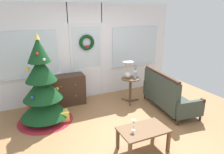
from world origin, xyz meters
TOP-DOWN VIEW (x-y plane):
  - ground_plane at (0.00, 0.00)m, footprint 6.76×6.76m
  - back_wall_with_door at (0.00, 2.08)m, footprint 5.20×0.19m
  - christmas_tree at (-1.32, 1.13)m, footprint 1.20×1.20m
  - dresser_cabinet at (-0.65, 1.79)m, footprint 0.91×0.46m
  - settee_sofa at (1.48, 0.44)m, footprint 0.90×1.71m
  - side_table at (0.89, 1.20)m, footprint 0.50×0.48m
  - table_lamp at (0.83, 1.24)m, footprint 0.28×0.28m
  - flower_vase at (0.99, 1.14)m, footprint 0.11×0.10m
  - coffee_table at (0.07, -0.66)m, footprint 0.85×0.53m
  - wine_glass at (-0.11, -0.62)m, footprint 0.08×0.08m
  - gift_box at (-0.97, 0.95)m, footprint 0.24×0.21m

SIDE VIEW (x-z plane):
  - ground_plane at x=0.00m, z-range 0.00..0.00m
  - gift_box at x=-0.97m, z-range 0.00..0.24m
  - coffee_table at x=0.07m, z-range 0.14..0.55m
  - settee_sofa at x=1.48m, z-range -0.10..0.86m
  - dresser_cabinet at x=-0.65m, z-range 0.00..0.78m
  - side_table at x=0.89m, z-range 0.14..0.81m
  - wine_glass at x=-0.11m, z-range 0.45..0.65m
  - christmas_tree at x=-1.32m, z-range -0.28..1.64m
  - flower_vase at x=0.99m, z-range 0.61..0.96m
  - table_lamp at x=0.83m, z-range 0.73..1.17m
  - back_wall_with_door at x=0.00m, z-range 0.01..2.56m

